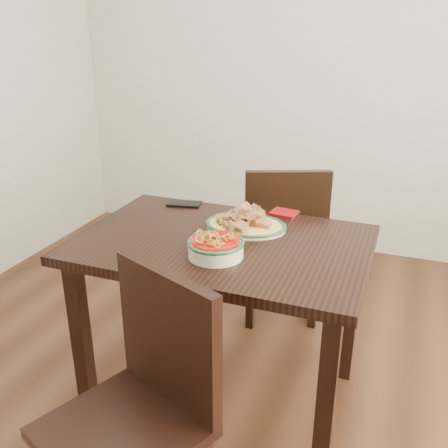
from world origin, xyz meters
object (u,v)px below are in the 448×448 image
(dining_table, at_px, (222,263))
(noodle_bowl, at_px, (216,245))
(chair_far, at_px, (283,237))
(chair_near, at_px, (143,399))
(fish_plate, at_px, (246,218))
(smartphone, at_px, (184,204))

(dining_table, xyz_separation_m, noodle_bowl, (0.03, -0.15, 0.15))
(chair_far, distance_m, noodle_bowl, 0.88)
(chair_near, bearing_deg, fish_plate, 109.67)
(noodle_bowl, height_order, smartphone, noodle_bowl)
(fish_plate, height_order, noodle_bowl, fish_plate)
(noodle_bowl, bearing_deg, fish_plate, 87.01)
(noodle_bowl, relative_size, smartphone, 1.37)
(chair_far, bearing_deg, chair_near, 64.43)
(chair_near, xyz_separation_m, fish_plate, (0.05, 0.81, 0.30))
(fish_plate, bearing_deg, chair_far, 86.50)
(smartphone, bearing_deg, chair_near, -83.34)
(fish_plate, bearing_deg, chair_near, -93.24)
(chair_far, height_order, smartphone, chair_far)
(dining_table, height_order, noodle_bowl, noodle_bowl)
(chair_far, distance_m, fish_plate, 0.61)
(chair_far, bearing_deg, noodle_bowl, 64.46)
(chair_far, height_order, noodle_bowl, chair_far)
(dining_table, bearing_deg, smartphone, 134.73)
(fish_plate, xyz_separation_m, noodle_bowl, (-0.02, -0.30, -0.00))
(dining_table, height_order, fish_plate, fish_plate)
(dining_table, xyz_separation_m, fish_plate, (0.05, 0.15, 0.15))
(dining_table, height_order, chair_far, chair_far)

